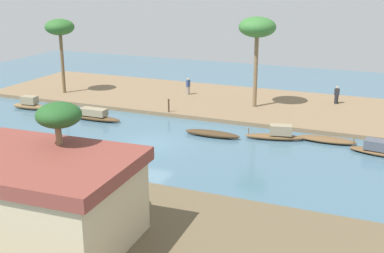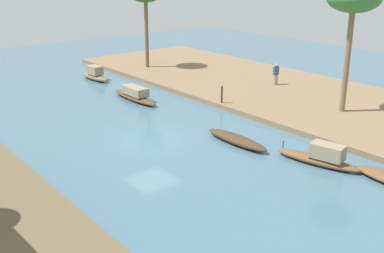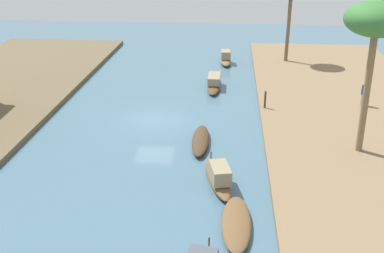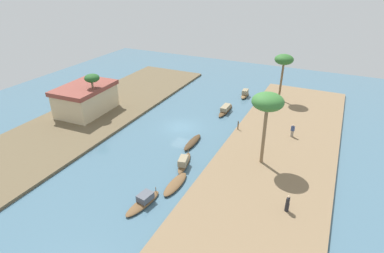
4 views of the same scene
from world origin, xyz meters
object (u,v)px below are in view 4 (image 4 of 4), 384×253
object	(u,v)px
sampan_with_red_awning	(225,110)
person_on_near_bank	(292,131)
sampan_upstream_small	(175,184)
person_by_mooring	(287,204)
sampan_midstream	(184,162)
riverside_building	(86,99)
palm_tree_left_far	(284,61)
palm_tree_left_near	(268,103)
sampan_foreground	(192,142)
sampan_open_hull	(245,94)
mooring_post	(238,125)
palm_tree_right_tall	(92,80)
sampan_near_left_bank	(144,201)

from	to	relation	value
sampan_with_red_awning	person_on_near_bank	xyz separation A→B (m)	(-4.15, -10.21, 0.65)
sampan_upstream_small	person_by_mooring	distance (m)	10.52
sampan_midstream	riverside_building	bearing A→B (deg)	59.30
palm_tree_left_far	sampan_midstream	bearing A→B (deg)	166.65
person_by_mooring	palm_tree_left_near	bearing A→B (deg)	-141.99
sampan_upstream_small	person_on_near_bank	xyz separation A→B (m)	(14.55, -8.54, 0.84)
person_on_near_bank	riverside_building	bearing A→B (deg)	22.69
sampan_foreground	sampan_upstream_small	bearing A→B (deg)	-166.79
sampan_foreground	person_by_mooring	size ratio (longest dim) A/B	2.68
sampan_midstream	sampan_open_hull	size ratio (longest dim) A/B	1.21
sampan_midstream	sampan_open_hull	bearing A→B (deg)	-12.69
riverside_building	sampan_foreground	bearing A→B (deg)	-97.22
sampan_foreground	riverside_building	distance (m)	17.72
sampan_upstream_small	palm_tree_left_near	world-z (taller)	palm_tree_left_near
mooring_post	riverside_building	world-z (taller)	riverside_building
mooring_post	riverside_building	bearing A→B (deg)	100.54
sampan_with_red_awning	palm_tree_right_tall	distance (m)	19.24
mooring_post	palm_tree_left_near	size ratio (longest dim) A/B	0.15
person_by_mooring	palm_tree_right_tall	distance (m)	29.93
sampan_with_red_awning	person_on_near_bank	bearing A→B (deg)	-112.16
sampan_midstream	person_on_near_bank	world-z (taller)	person_on_near_bank
sampan_open_hull	riverside_building	xyz separation A→B (m)	(-16.44, 18.63, 1.89)
sampan_midstream	person_on_near_bank	bearing A→B (deg)	-53.25
sampan_upstream_small	riverside_building	world-z (taller)	riverside_building
person_on_near_bank	sampan_midstream	bearing A→B (deg)	62.17
sampan_open_hull	mooring_post	world-z (taller)	mooring_post
sampan_upstream_small	palm_tree_left_near	distance (m)	12.01
sampan_foreground	person_on_near_bank	xyz separation A→B (m)	(6.46, -10.55, 0.81)
palm_tree_left_far	riverside_building	size ratio (longest dim) A/B	0.84
mooring_post	sampan_near_left_bank	bearing A→B (deg)	169.40
sampan_foreground	person_by_mooring	distance (m)	14.51
sampan_with_red_awning	person_by_mooring	bearing A→B (deg)	-146.04
sampan_with_red_awning	sampan_near_left_bank	world-z (taller)	sampan_with_red_awning
sampan_foreground	palm_tree_right_tall	world-z (taller)	palm_tree_right_tall
sampan_open_hull	riverside_building	distance (m)	24.92
palm_tree_left_far	sampan_with_red_awning	bearing A→B (deg)	140.45
palm_tree_left_near	mooring_post	bearing A→B (deg)	36.61
sampan_upstream_small	person_on_near_bank	distance (m)	16.89
sampan_near_left_bank	palm_tree_left_far	size ratio (longest dim) A/B	0.59
palm_tree_left_far	person_by_mooring	bearing A→B (deg)	-166.96
sampan_open_hull	person_by_mooring	xyz separation A→B (m)	(-25.25, -11.38, 0.58)
sampan_open_hull	mooring_post	size ratio (longest dim) A/B	3.07
sampan_near_left_bank	palm_tree_right_tall	distance (m)	21.67
sampan_midstream	palm_tree_right_tall	size ratio (longest dim) A/B	0.73
riverside_building	sampan_open_hull	bearing A→B (deg)	-51.12
palm_tree_left_far	riverside_building	world-z (taller)	palm_tree_left_far
sampan_foreground	riverside_building	bearing A→B (deg)	84.62
sampan_foreground	riverside_building	xyz separation A→B (m)	(1.43, 17.54, 2.10)
sampan_upstream_small	sampan_foreground	world-z (taller)	sampan_foreground
sampan_upstream_small	palm_tree_right_tall	xyz separation A→B (m)	(9.49, 17.80, 5.22)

